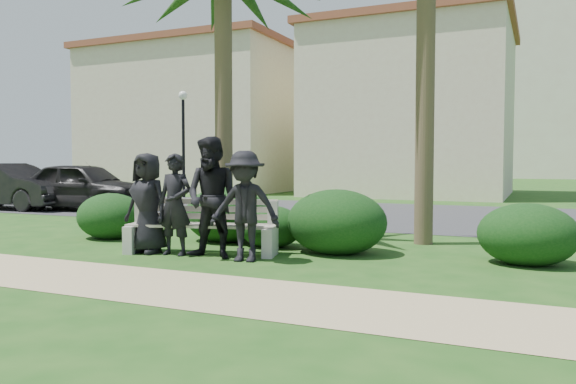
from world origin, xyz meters
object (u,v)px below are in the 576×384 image
at_px(street_lamp, 183,125).
at_px(man_b, 175,204).
at_px(car_b, 10,186).
at_px(man_d, 245,206).
at_px(man_a, 147,203).
at_px(park_bench, 202,230).
at_px(car_a, 84,186).
at_px(man_c, 213,198).

distance_m(street_lamp, man_b, 14.63).
bearing_deg(street_lamp, car_b, -101.88).
bearing_deg(man_b, man_d, -4.93).
relative_size(man_a, man_d, 0.99).
bearing_deg(park_bench, man_a, -175.75).
relative_size(street_lamp, man_d, 2.72).
bearing_deg(car_a, man_d, -129.89).
height_order(park_bench, man_c, man_c).
bearing_deg(car_b, park_bench, -117.68).
height_order(man_a, car_a, man_a).
bearing_deg(man_c, man_d, -7.80).
distance_m(man_c, car_a, 9.58).
xyz_separation_m(street_lamp, man_c, (8.80, -11.96, -2.05)).
relative_size(park_bench, man_d, 1.56).
relative_size(man_d, car_b, 0.38).
relative_size(man_a, car_b, 0.37).
relative_size(man_b, car_a, 0.37).
bearing_deg(man_d, man_c, 164.23).
bearing_deg(man_b, park_bench, 39.15).
relative_size(man_b, man_d, 0.98).
distance_m(street_lamp, man_a, 14.35).
xyz_separation_m(man_b, man_c, (0.67, 0.01, 0.12)).
bearing_deg(car_b, man_b, -119.70).
bearing_deg(car_a, street_lamp, 2.17).
height_order(park_bench, man_b, man_b).
xyz_separation_m(man_c, man_d, (0.56, -0.05, -0.11)).
xyz_separation_m(park_bench, car_a, (-7.47, 5.25, 0.34)).
distance_m(man_d, car_b, 11.94).
bearing_deg(man_a, park_bench, 23.79).
relative_size(man_a, man_c, 0.87).
height_order(street_lamp, car_b, street_lamp).
height_order(street_lamp, car_a, street_lamp).
distance_m(park_bench, man_a, 0.96).
relative_size(park_bench, man_c, 1.37).
height_order(street_lamp, man_c, street_lamp).
distance_m(man_b, car_a, 9.04).
bearing_deg(man_c, man_b, 178.06).
height_order(street_lamp, man_b, street_lamp).
bearing_deg(man_d, man_b, 167.42).
height_order(car_a, car_b, car_a).
distance_m(street_lamp, car_a, 6.89).
bearing_deg(park_bench, car_b, 140.02).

